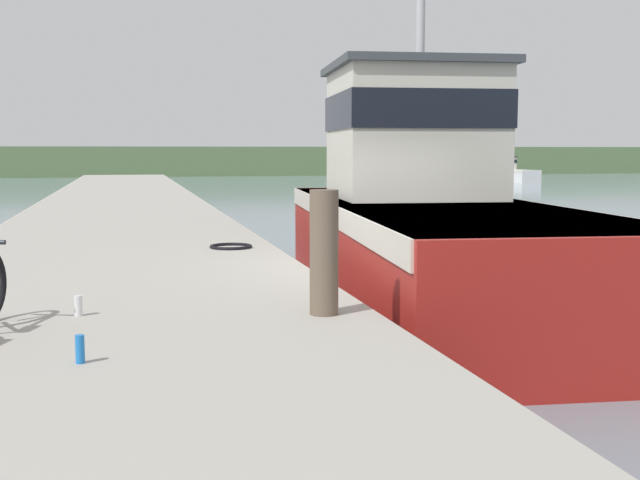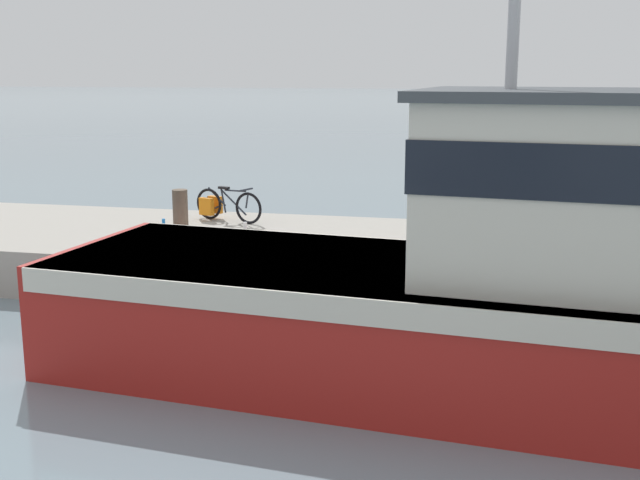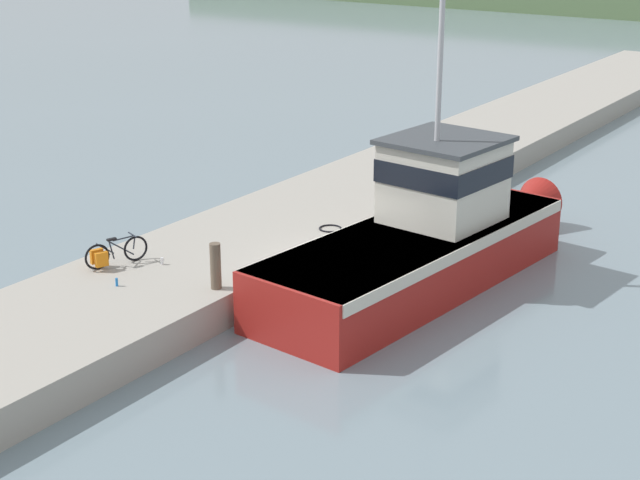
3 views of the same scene
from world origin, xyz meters
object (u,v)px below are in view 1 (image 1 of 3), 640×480
Objects in this scene: fishing_boat_main at (422,214)px; mooring_post at (324,253)px; boat_red_outer at (506,172)px; water_bottle_on_curb at (80,349)px; water_bottle_by_bike at (78,306)px.

mooring_post is at bearing -113.75° from fishing_boat_main.
fishing_boat_main is at bearing -126.81° from boat_red_outer.
water_bottle_on_curb is (-4.88, -6.28, -0.35)m from fishing_boat_main.
fishing_boat_main is at bearing 52.12° from water_bottle_on_curb.
fishing_boat_main reaches higher than boat_red_outer.
fishing_boat_main is 10.68× the size of mooring_post.
boat_red_outer is 56.10m from water_bottle_on_curb.
boat_red_outer is at bearing 60.50° from water_bottle_on_curb.
boat_red_outer reaches higher than water_bottle_by_bike.
water_bottle_on_curb is at bearing -149.05° from mooring_post.
water_bottle_by_bike is 1.67m from water_bottle_on_curb.
water_bottle_by_bike is at bearing -129.14° from boat_red_outer.
mooring_post is at bearing -126.95° from boat_red_outer.
mooring_post reaches higher than boat_red_outer.
fishing_boat_main is at bearing 42.77° from water_bottle_by_bike.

